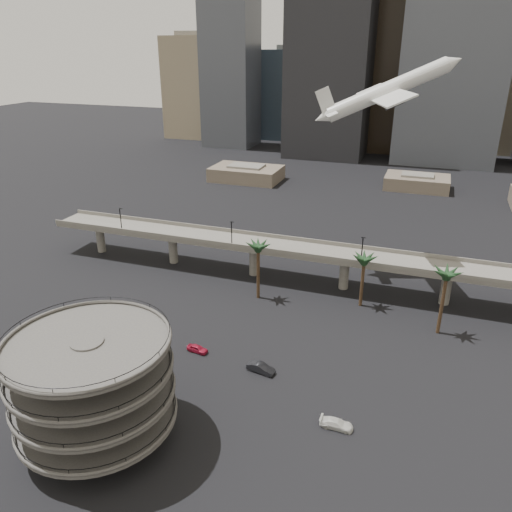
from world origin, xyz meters
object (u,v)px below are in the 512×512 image
(overpass, at_px, (298,253))
(car_a, at_px, (197,349))
(airborne_jet, at_px, (386,91))
(parking_ramp, at_px, (93,381))
(car_b, at_px, (261,368))
(car_c, at_px, (336,424))

(overpass, bearing_deg, car_a, -105.12)
(overpass, distance_m, car_a, 36.69)
(airborne_jet, bearing_deg, parking_ramp, -131.78)
(car_b, bearing_deg, airborne_jet, -3.45)
(airborne_jet, height_order, car_b, airborne_jet)
(car_c, bearing_deg, overpass, 22.17)
(airborne_jet, bearing_deg, car_a, -137.33)
(parking_ramp, bearing_deg, airborne_jet, 69.04)
(car_c, bearing_deg, parking_ramp, 113.04)
(car_c, bearing_deg, car_a, 68.83)
(parking_ramp, relative_size, car_c, 4.51)
(car_b, xyz_separation_m, car_c, (14.92, -9.06, -0.11))
(car_a, bearing_deg, parking_ramp, 179.52)
(parking_ramp, height_order, car_c, parking_ramp)
(car_a, bearing_deg, airborne_jet, -18.54)
(airborne_jet, height_order, car_a, airborne_jet)
(parking_ramp, relative_size, overpass, 0.17)
(airborne_jet, distance_m, car_c, 73.11)
(parking_ramp, height_order, airborne_jet, airborne_jet)
(airborne_jet, bearing_deg, car_b, -123.55)
(airborne_jet, distance_m, car_a, 68.89)
(overpass, xyz_separation_m, car_b, (3.55, -36.66, -6.52))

